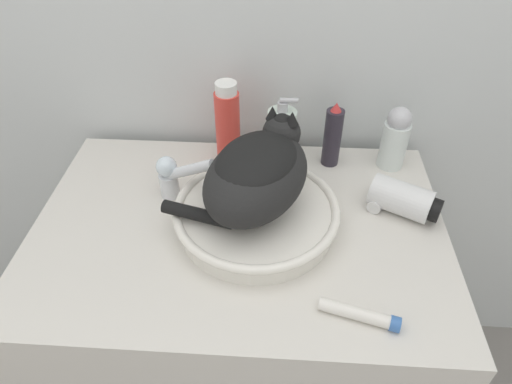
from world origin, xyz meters
The scene contains 10 objects.
vanity_counter centered at (0.00, 0.31, 0.42)m, with size 0.91×0.63×0.83m.
sink_basin centered at (0.04, 0.32, 0.86)m, with size 0.36×0.36×0.06m.
cat centered at (0.04, 0.32, 0.98)m, with size 0.34×0.33×0.18m.
faucet centered at (-0.16, 0.40, 0.90)m, with size 0.15×0.08×0.14m.
soap_pump_bottle centered at (0.09, 0.56, 0.91)m, with size 0.07×0.07×0.18m.
hairspray_can_black centered at (0.21, 0.56, 0.91)m, with size 0.04×0.04×0.17m.
lotion_bottle_white centered at (0.37, 0.56, 0.91)m, with size 0.07×0.07×0.17m.
shampoo_bottle_tall centered at (-0.05, 0.56, 0.94)m, with size 0.06×0.06×0.22m.
cream_tube centered at (0.24, 0.09, 0.85)m, with size 0.15×0.06×0.03m.
hair_dryer centered at (0.36, 0.38, 0.87)m, with size 0.16×0.13×0.08m.
Camera 1 is at (0.08, -0.40, 1.54)m, focal length 32.00 mm.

